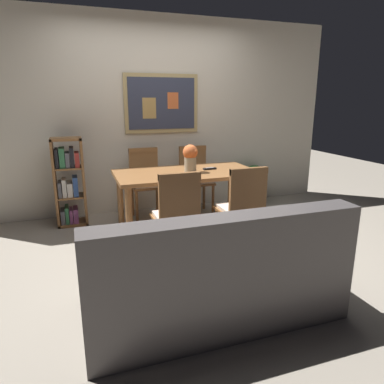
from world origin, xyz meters
name	(u,v)px	position (x,y,z in m)	size (l,w,h in m)	color
ground_plane	(190,248)	(0.00, 0.00, 0.00)	(12.00, 12.00, 0.00)	gray
wall_back_with_painting	(154,116)	(0.00, 1.56, 1.30)	(5.20, 0.14, 2.60)	beige
dining_table	(186,180)	(0.11, 0.45, 0.64)	(1.59, 0.83, 0.73)	brown
dining_chair_far_right	(195,174)	(0.46, 1.16, 0.54)	(0.40, 0.41, 0.91)	brown
dining_chair_far_left	(145,177)	(-0.21, 1.18, 0.54)	(0.40, 0.41, 0.91)	brown
dining_chair_near_left	(177,211)	(-0.22, -0.31, 0.54)	(0.40, 0.41, 0.91)	brown
dining_chair_near_right	(243,203)	(0.45, -0.30, 0.54)	(0.40, 0.41, 0.91)	brown
leather_couch	(213,276)	(-0.21, -1.16, 0.31)	(1.80, 0.84, 0.84)	#514C4C
bookshelf	(69,183)	(-1.16, 1.19, 0.54)	(0.36, 0.28, 1.08)	brown
potted_ivy	(254,181)	(1.48, 1.33, 0.33)	(0.36, 0.36, 0.57)	#B2ADA3
flower_vase	(190,157)	(0.15, 0.42, 0.91)	(0.17, 0.18, 0.31)	tan
tv_remote	(210,169)	(0.41, 0.47, 0.74)	(0.16, 0.05, 0.02)	black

